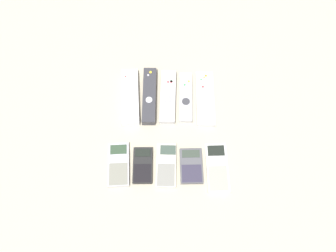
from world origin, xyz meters
TOP-DOWN VIEW (x-y plane):
  - ground_plane at (0.00, 0.00)m, footprint 3.00×3.00m
  - remote_0 at (-0.13, 0.14)m, footprint 0.07×0.21m
  - remote_1 at (-0.06, 0.14)m, footprint 0.05×0.21m
  - remote_2 at (-0.00, 0.14)m, footprint 0.06×0.20m
  - remote_3 at (0.06, 0.14)m, footprint 0.05×0.19m
  - remote_4 at (0.13, 0.13)m, footprint 0.06×0.20m
  - calculator_0 at (-0.16, -0.10)m, footprint 0.07×0.14m
  - calculator_1 at (-0.08, -0.11)m, footprint 0.06×0.12m
  - calculator_2 at (-0.01, -0.11)m, footprint 0.06×0.14m
  - calculator_3 at (0.07, -0.11)m, footprint 0.07×0.11m
  - calculator_4 at (0.15, -0.11)m, footprint 0.07×0.16m

SIDE VIEW (x-z plane):
  - ground_plane at x=0.00m, z-range 0.00..0.00m
  - calculator_2 at x=-0.01m, z-range 0.00..0.01m
  - calculator_4 at x=0.15m, z-range 0.00..0.01m
  - calculator_1 at x=-0.08m, z-range 0.00..0.02m
  - calculator_0 at x=-0.16m, z-range 0.00..0.02m
  - remote_4 at x=0.13m, z-range 0.00..0.02m
  - calculator_3 at x=0.07m, z-range 0.00..0.02m
  - remote_3 at x=0.06m, z-range 0.00..0.02m
  - remote_2 at x=0.00m, z-range 0.00..0.02m
  - remote_0 at x=-0.13m, z-range 0.00..0.03m
  - remote_1 at x=-0.06m, z-range 0.00..0.03m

